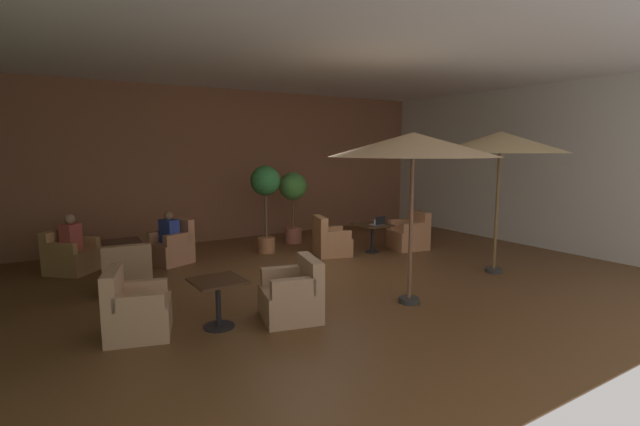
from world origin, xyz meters
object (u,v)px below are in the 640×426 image
Objects in this scene: cafe_table_front_right at (122,251)px; potted_tree_left_corner at (266,191)px; armchair_mid_center_north at (293,296)px; patron_blue_shirt at (169,229)px; armchair_front_left_east at (410,235)px; cafe_table_mid_center at (218,293)px; potted_tree_mid_left at (293,195)px; patron_by_window at (71,234)px; patio_umbrella_tall_red at (500,143)px; open_laptop at (378,223)px; armchair_front_right_south at (172,247)px; armchair_mid_center_east at (135,312)px; armchair_front_right_north at (71,257)px; patio_umbrella_center_beige at (413,145)px; iced_drink_cup at (376,222)px; armchair_front_left_north at (330,241)px; cafe_table_front_left at (372,229)px; armchair_front_right_east at (127,273)px.

cafe_table_front_right is 0.34× the size of potted_tree_left_corner.
armchair_mid_center_north is 4.15m from patron_blue_shirt.
cafe_table_mid_center is at bearing -158.02° from armchair_front_left_east.
cafe_table_front_right is 0.38× the size of potted_tree_mid_left.
cafe_table_front_right is 1.10m from patron_by_window.
open_laptop is at bearing 109.91° from patio_umbrella_tall_red.
patio_umbrella_tall_red reaches higher than patron_blue_shirt.
armchair_front_right_south is 3.32m from potted_tree_mid_left.
patio_umbrella_tall_red is at bearing -4.24° from armchair_mid_center_east.
patron_blue_shirt is (0.32, 3.83, 0.25)m from cafe_table_mid_center.
patio_umbrella_tall_red is (4.48, 0.06, 2.17)m from armchair_mid_center_north.
armchair_front_right_north is (-7.03, 1.92, -0.03)m from armchair_front_left_east.
cafe_table_front_right is 4.35m from potted_tree_mid_left.
patron_blue_shirt is (-2.14, 0.14, -0.70)m from potted_tree_left_corner.
open_laptop reaches higher than cafe_table_front_right.
potted_tree_left_corner reaches higher than open_laptop.
armchair_front_right_south is at bearing 98.97° from armchair_mid_center_north.
patio_umbrella_center_beige is at bearing -170.50° from patio_umbrella_tall_red.
open_laptop is at bearing 26.20° from cafe_table_mid_center.
potted_tree_mid_left is (2.52, 4.58, 0.90)m from armchair_mid_center_north.
armchair_front_left_east is 8.19× the size of iced_drink_cup.
armchair_front_left_east reaches higher than armchair_front_left_north.
cafe_table_front_left is at bearing -61.87° from potted_tree_mid_left.
patron_by_window is 6.34m from open_laptop.
cafe_table_front_right is 6.20× the size of iced_drink_cup.
armchair_front_left_north is 0.96× the size of armchair_front_right_south.
cafe_table_front_right is 1.00× the size of cafe_table_mid_center.
patio_umbrella_center_beige reaches higher than armchair_mid_center_east.
cafe_table_front_left is at bearing 109.73° from patio_umbrella_tall_red.
armchair_front_right_north is 1.62× the size of patron_blue_shirt.
armchair_front_right_north is (-5.06, 1.46, -0.00)m from armchair_front_left_north.
cafe_table_front_right is at bearing 149.64° from patio_umbrella_tall_red.
armchair_front_left_east is 1.08× the size of armchair_front_right_east.
armchair_front_left_east is (0.99, -0.18, -0.20)m from cafe_table_front_left.
patio_umbrella_tall_red is 5.03m from potted_tree_left_corner.
cafe_table_front_right is 1.12m from armchair_front_right_south.
patron_blue_shirt is at bearing 99.55° from armchair_mid_center_north.
patio_umbrella_tall_red is at bearing -56.48° from armchair_front_left_north.
armchair_front_right_south is 3.80m from armchair_mid_center_east.
cafe_table_front_right is 0.71× the size of armchair_mid_center_north.
patio_umbrella_tall_red is (-0.06, -2.42, 2.16)m from armchair_front_left_east.
potted_tree_left_corner is at bearing 69.69° from armchair_mid_center_north.
patron_by_window is (-6.94, 4.32, -1.74)m from patio_umbrella_tall_red.
armchair_front_left_north reaches higher than armchair_mid_center_north.
armchair_front_right_east is at bearing 179.29° from armchair_front_left_east.
armchair_front_right_east is 3.12m from armchair_mid_center_north.
cafe_table_front_left is at bearing -18.84° from armchair_front_right_south.
armchair_front_right_north is 1.12× the size of armchair_mid_center_north.
cafe_table_front_left is at bearing -31.29° from potted_tree_left_corner.
cafe_table_front_left is 6.98× the size of iced_drink_cup.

